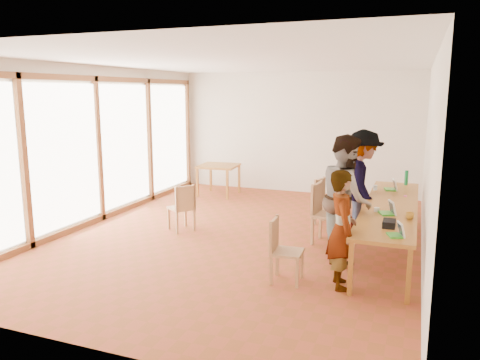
{
  "coord_description": "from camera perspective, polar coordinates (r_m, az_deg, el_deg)",
  "views": [
    {
      "loc": [
        2.84,
        -7.43,
        2.5
      ],
      "look_at": [
        0.18,
        -0.5,
        1.1
      ],
      "focal_mm": 35.0,
      "sensor_mm": 36.0,
      "label": 1
    }
  ],
  "objects": [
    {
      "name": "laptop_mid",
      "position": [
        7.14,
        17.71,
        -3.56
      ],
      "size": [
        0.28,
        0.29,
        0.2
      ],
      "rotation": [
        0.0,
        0.0,
        0.36
      ],
      "color": "green",
      "rests_on": "communal_table"
    },
    {
      "name": "communal_table",
      "position": [
        7.76,
        17.88,
        -3.25
      ],
      "size": [
        0.8,
        4.0,
        0.75
      ],
      "color": "#A86B25",
      "rests_on": "ground"
    },
    {
      "name": "chair_spare",
      "position": [
        8.52,
        -6.92,
        -2.78
      ],
      "size": [
        0.56,
        0.56,
        0.46
      ],
      "rotation": [
        0.0,
        0.0,
        2.53
      ],
      "color": "tan",
      "rests_on": "ground"
    },
    {
      "name": "green_bottle",
      "position": [
        9.47,
        19.62,
        0.26
      ],
      "size": [
        0.07,
        0.07,
        0.28
      ],
      "primitive_type": "cylinder",
      "color": "#127839",
      "rests_on": "communal_table"
    },
    {
      "name": "person_near",
      "position": [
        6.15,
        12.3,
        -5.9
      ],
      "size": [
        0.54,
        0.65,
        1.55
      ],
      "primitive_type": "imported",
      "rotation": [
        0.0,
        0.0,
        1.91
      ],
      "color": "gray",
      "rests_on": "ground"
    },
    {
      "name": "person_far",
      "position": [
        8.53,
        14.66,
        -0.28
      ],
      "size": [
        0.99,
        1.35,
        1.86
      ],
      "primitive_type": "imported",
      "rotation": [
        0.0,
        0.0,
        1.85
      ],
      "color": "gray",
      "rests_on": "ground"
    },
    {
      "name": "wall_right",
      "position": [
        7.5,
        21.99,
        2.23
      ],
      "size": [
        0.1,
        8.0,
        3.0
      ],
      "primitive_type": "cube",
      "color": "beige",
      "rests_on": "ground"
    },
    {
      "name": "chair_far",
      "position": [
        9.11,
        10.16,
        -1.94
      ],
      "size": [
        0.51,
        0.51,
        0.47
      ],
      "rotation": [
        0.0,
        0.0,
        -0.29
      ],
      "color": "tan",
      "rests_on": "ground"
    },
    {
      "name": "ceiling",
      "position": [
        7.97,
        0.04,
        14.41
      ],
      "size": [
        6.0,
        8.0,
        0.04
      ],
      "primitive_type": "cube",
      "color": "white",
      "rests_on": "wall_back"
    },
    {
      "name": "person_mid",
      "position": [
        7.17,
        12.78,
        -2.11
      ],
      "size": [
        0.93,
        1.08,
        1.89
      ],
      "primitive_type": "imported",
      "rotation": [
        0.0,
        0.0,
        1.83
      ],
      "color": "gray",
      "rests_on": "ground"
    },
    {
      "name": "laptop_near",
      "position": [
        6.11,
        18.67,
        -6.08
      ],
      "size": [
        0.24,
        0.26,
        0.18
      ],
      "rotation": [
        0.0,
        0.0,
        0.33
      ],
      "color": "green",
      "rests_on": "communal_table"
    },
    {
      "name": "wall_back",
      "position": [
        11.82,
        7.0,
        5.74
      ],
      "size": [
        6.0,
        0.1,
        3.0
      ],
      "primitive_type": "cube",
      "color": "beige",
      "rests_on": "ground"
    },
    {
      "name": "window_wall",
      "position": [
        9.48,
        -16.97,
        4.15
      ],
      "size": [
        0.1,
        8.0,
        3.0
      ],
      "primitive_type": "cube",
      "color": "white",
      "rests_on": "ground"
    },
    {
      "name": "side_table",
      "position": [
        11.44,
        -2.64,
        1.46
      ],
      "size": [
        0.9,
        0.9,
        0.75
      ],
      "rotation": [
        0.0,
        0.0,
        0.09
      ],
      "color": "#A86B25",
      "rests_on": "ground"
    },
    {
      "name": "condiment_cup",
      "position": [
        7.26,
        16.34,
        -3.48
      ],
      "size": [
        0.08,
        0.08,
        0.06
      ],
      "primitive_type": "cylinder",
      "color": "white",
      "rests_on": "communal_table"
    },
    {
      "name": "chair_near",
      "position": [
        6.28,
        4.94,
        -7.68
      ],
      "size": [
        0.42,
        0.42,
        0.46
      ],
      "rotation": [
        0.0,
        0.0,
        0.06
      ],
      "color": "tan",
      "rests_on": "ground"
    },
    {
      "name": "chair_empty",
      "position": [
        9.89,
        12.96,
        -0.93
      ],
      "size": [
        0.43,
        0.43,
        0.49
      ],
      "rotation": [
        0.0,
        0.0,
        0.02
      ],
      "color": "tan",
      "rests_on": "ground"
    },
    {
      "name": "clear_glass",
      "position": [
        8.82,
        16.17,
        -0.9
      ],
      "size": [
        0.07,
        0.07,
        0.09
      ],
      "primitive_type": "cylinder",
      "color": "silver",
      "rests_on": "communal_table"
    },
    {
      "name": "ground",
      "position": [
        8.34,
        0.04,
        -6.77
      ],
      "size": [
        8.0,
        8.0,
        0.0
      ],
      "primitive_type": "plane",
      "color": "#9C4225",
      "rests_on": "ground"
    },
    {
      "name": "wall_front",
      "position": [
        4.57,
        -18.18,
        -2.53
      ],
      "size": [
        6.0,
        0.1,
        3.0
      ],
      "primitive_type": "cube",
      "color": "beige",
      "rests_on": "ground"
    },
    {
      "name": "black_pouch",
      "position": [
        6.49,
        17.72,
        -5.08
      ],
      "size": [
        0.16,
        0.26,
        0.09
      ],
      "primitive_type": "cube",
      "color": "black",
      "rests_on": "communal_table"
    },
    {
      "name": "laptop_far",
      "position": [
        8.9,
        18.08,
        -0.82
      ],
      "size": [
        0.26,
        0.28,
        0.21
      ],
      "rotation": [
        0.0,
        0.0,
        0.23
      ],
      "color": "green",
      "rests_on": "communal_table"
    },
    {
      "name": "yellow_mug",
      "position": [
        6.98,
        19.99,
        -4.13
      ],
      "size": [
        0.12,
        0.12,
        0.09
      ],
      "primitive_type": "imported",
      "rotation": [
        0.0,
        0.0,
        -0.02
      ],
      "color": "gold",
      "rests_on": "communal_table"
    },
    {
      "name": "chair_mid",
      "position": [
        7.92,
        10.01,
        -3.21
      ],
      "size": [
        0.53,
        0.53,
        0.54
      ],
      "rotation": [
        0.0,
        0.0,
        -0.14
      ],
      "color": "tan",
      "rests_on": "ground"
    },
    {
      "name": "pink_phone",
      "position": [
        8.45,
        19.51,
        -1.85
      ],
      "size": [
        0.05,
        0.1,
        0.01
      ],
      "primitive_type": "cube",
      "color": "#E74796",
      "rests_on": "communal_table"
    }
  ]
}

